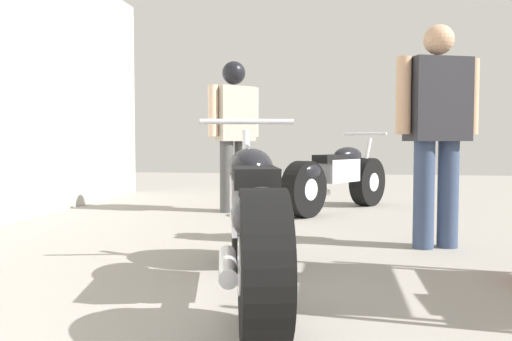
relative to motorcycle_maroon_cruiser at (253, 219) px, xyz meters
name	(u,v)px	position (x,y,z in m)	size (l,w,h in m)	color
ground_plane	(264,256)	(-0.07, 0.95, -0.40)	(19.16, 19.16, 0.00)	gray
motorcycle_maroon_cruiser	(253,219)	(0.00, 0.00, 0.00)	(0.75, 2.02, 0.95)	black
motorcycle_black_naked	(336,178)	(0.42, 3.46, -0.01)	(1.19, 1.76, 0.92)	black
mechanic_in_blue	(437,123)	(1.17, 1.44, 0.54)	(0.66, 0.38, 1.67)	#384766
mechanic_with_helmet	(234,122)	(-0.74, 3.25, 0.62)	(0.55, 0.55, 1.71)	#4C4C4C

